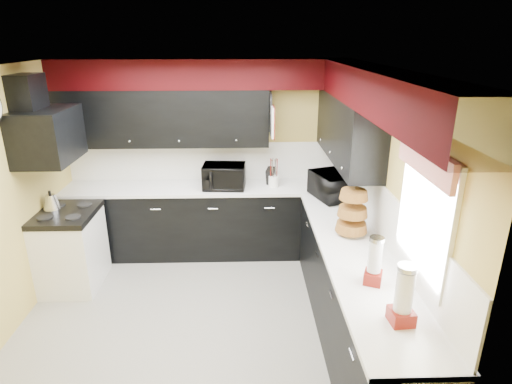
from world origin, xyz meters
TOP-DOWN VIEW (x-y plane):
  - ground at (0.00, 0.00)m, footprint 3.60×3.60m
  - wall_back at (0.00, 1.80)m, footprint 3.60×0.06m
  - wall_right at (1.80, 0.00)m, footprint 0.06×3.60m
  - ceiling at (0.00, 0.00)m, footprint 3.60×3.60m
  - cab_back at (0.00, 1.50)m, footprint 3.60×0.60m
  - cab_right at (1.50, -0.30)m, footprint 0.60×3.00m
  - counter_back at (0.00, 1.50)m, footprint 3.62×0.64m
  - counter_right at (1.50, -0.30)m, footprint 0.64×3.02m
  - splash_back at (0.00, 1.79)m, footprint 3.60×0.02m
  - splash_right at (1.79, 0.00)m, footprint 0.02×3.60m
  - upper_back at (-0.50, 1.62)m, footprint 2.60×0.35m
  - upper_right at (1.62, 0.90)m, footprint 0.35×1.80m
  - soffit_back at (0.00, 1.62)m, footprint 3.60×0.36m
  - soffit_right at (1.62, -0.18)m, footprint 0.36×3.24m
  - stove at (-1.50, 0.75)m, footprint 0.60×0.75m
  - cooktop at (-1.50, 0.75)m, footprint 0.62×0.77m
  - hood at (-1.55, 0.75)m, footprint 0.50×0.78m
  - hood_duct at (-1.68, 0.75)m, footprint 0.24×0.40m
  - window at (1.79, -0.90)m, footprint 0.03×0.86m
  - valance at (1.73, -0.90)m, footprint 0.04×0.88m
  - pan_top at (0.82, 1.55)m, footprint 0.03×0.22m
  - pan_mid at (0.82, 1.42)m, footprint 0.03×0.28m
  - pan_low at (0.82, 1.68)m, footprint 0.03×0.24m
  - cut_board at (0.83, 1.30)m, footprint 0.03×0.26m
  - baskets at (1.52, 0.05)m, footprint 0.27×0.27m
  - deco_plate at (1.77, -0.35)m, footprint 0.03×0.24m
  - toaster_oven at (0.24, 1.43)m, footprint 0.55×0.47m
  - microwave at (1.52, 1.04)m, footprint 0.52×0.63m
  - utensil_crock at (0.87, 1.47)m, footprint 0.17×0.17m
  - knife_block at (0.84, 1.55)m, footprint 0.14×0.16m
  - kettle at (-1.68, 0.84)m, footprint 0.22×0.22m
  - dispenser_a at (1.48, -0.83)m, footprint 0.17×0.17m
  - dispenser_b at (1.53, -1.32)m, footprint 0.16×0.16m

SIDE VIEW (x-z plane):
  - ground at x=0.00m, z-range 0.00..0.00m
  - stove at x=-1.50m, z-range 0.00..0.86m
  - cab_back at x=0.00m, z-range 0.00..0.90m
  - cab_right at x=1.50m, z-range 0.00..0.90m
  - cooktop at x=-1.50m, z-range 0.86..0.92m
  - counter_back at x=0.00m, z-range 0.90..0.94m
  - counter_right at x=1.50m, z-range 0.90..0.94m
  - kettle at x=-1.68m, z-range 0.92..1.09m
  - utensil_crock at x=0.87m, z-range 0.94..1.08m
  - knife_block at x=0.84m, z-range 0.94..1.16m
  - microwave at x=1.52m, z-range 0.94..1.24m
  - toaster_oven at x=0.24m, z-range 0.94..1.24m
  - dispenser_a at x=1.48m, z-range 0.94..1.30m
  - dispenser_b at x=1.53m, z-range 0.94..1.35m
  - baskets at x=1.52m, z-range 0.93..1.43m
  - splash_back at x=0.00m, z-range 0.94..1.44m
  - splash_right at x=1.79m, z-range 0.94..1.44m
  - wall_back at x=0.00m, z-range 0.00..2.50m
  - wall_right at x=1.80m, z-range 0.00..2.50m
  - window at x=1.79m, z-range 1.07..2.03m
  - pan_low at x=0.82m, z-range 1.51..1.93m
  - pan_mid at x=0.82m, z-range 1.52..1.98m
  - hood at x=-1.55m, z-range 1.50..2.06m
  - upper_back at x=-0.50m, z-range 1.45..2.15m
  - upper_right at x=1.62m, z-range 1.45..2.15m
  - cut_board at x=0.83m, z-range 1.62..1.98m
  - valance at x=1.73m, z-range 1.85..2.05m
  - pan_top at x=0.82m, z-range 1.80..2.20m
  - hood_duct at x=-1.68m, z-range 2.00..2.40m
  - deco_plate at x=1.77m, z-range 2.13..2.37m
  - soffit_back at x=0.00m, z-range 2.15..2.50m
  - soffit_right at x=1.62m, z-range 2.15..2.50m
  - ceiling at x=0.00m, z-range 2.47..2.53m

